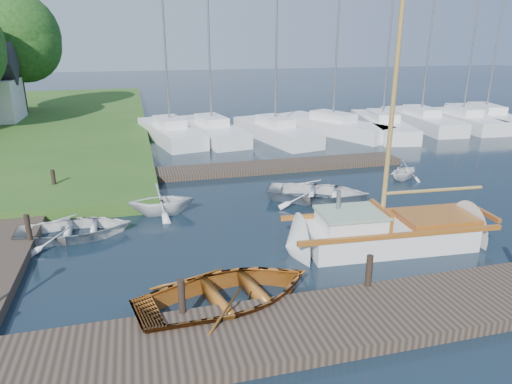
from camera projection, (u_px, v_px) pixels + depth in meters
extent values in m
plane|color=black|center=(256.00, 226.00, 15.44)|extent=(160.00, 160.00, 0.00)
cube|color=#32261E|center=(327.00, 323.00, 9.90)|extent=(18.00, 2.20, 0.30)
cube|color=#32261E|center=(10.00, 223.00, 15.28)|extent=(2.20, 18.00, 0.30)
cube|color=#32261E|center=(262.00, 167.00, 21.83)|extent=(14.00, 1.60, 0.30)
cube|color=#32261E|center=(334.00, 125.00, 32.47)|extent=(30.00, 1.60, 0.30)
cylinder|color=black|center=(182.00, 296.00, 9.91)|extent=(0.16, 0.16, 0.80)
cylinder|color=black|center=(369.00, 271.00, 11.00)|extent=(0.16, 0.16, 0.80)
cylinder|color=black|center=(28.00, 227.00, 13.52)|extent=(0.16, 0.16, 0.80)
cylinder|color=black|center=(54.00, 179.00, 18.09)|extent=(0.16, 0.16, 0.80)
cube|color=white|center=(386.00, 238.00, 13.92)|extent=(5.12, 2.33, 0.90)
cone|color=white|center=(475.00, 230.00, 14.47)|extent=(1.43, 2.04, 1.96)
cone|color=white|center=(293.00, 246.00, 13.38)|extent=(1.13, 2.02, 1.96)
cube|color=#883510|center=(374.00, 212.00, 14.63)|extent=(6.19, 0.54, 0.14)
cube|color=#883510|center=(403.00, 235.00, 12.88)|extent=(6.19, 0.54, 0.14)
cube|color=#883510|center=(488.00, 215.00, 14.37)|extent=(0.19, 1.11, 0.14)
cube|color=white|center=(351.00, 221.00, 13.49)|extent=(1.89, 1.52, 0.44)
cube|color=#98B196|center=(351.00, 213.00, 13.41)|extent=(2.00, 1.62, 0.08)
cube|color=#883510|center=(381.00, 216.00, 13.63)|extent=(0.21, 1.40, 0.60)
cylinder|color=slate|center=(338.00, 199.00, 13.53)|extent=(0.12, 0.12, 0.60)
cube|color=#883510|center=(436.00, 218.00, 14.03)|extent=(2.30, 1.64, 0.20)
cylinder|color=olive|center=(395.00, 82.00, 12.39)|extent=(0.14, 0.14, 8.40)
cylinder|color=olive|center=(434.00, 190.00, 13.71)|extent=(3.20, 0.31, 0.10)
imported|color=#883510|center=(228.00, 290.00, 10.62)|extent=(4.87, 3.92, 0.90)
imported|color=white|center=(74.00, 226.00, 14.46)|extent=(3.50, 2.52, 0.72)
imported|color=white|center=(161.00, 198.00, 16.26)|extent=(2.43, 2.12, 1.23)
imported|color=white|center=(318.00, 190.00, 17.72)|extent=(4.76, 4.27, 0.81)
imported|color=white|center=(405.00, 169.00, 20.38)|extent=(2.37, 2.26, 0.97)
cube|color=white|center=(170.00, 133.00, 28.24)|extent=(3.76, 7.94, 0.90)
cube|color=white|center=(170.00, 122.00, 28.01)|extent=(1.93, 2.91, 0.50)
cylinder|color=slate|center=(164.00, 34.00, 26.38)|extent=(0.12, 0.12, 10.71)
cube|color=white|center=(212.00, 131.00, 28.83)|extent=(3.50, 8.11, 0.90)
cube|color=white|center=(211.00, 120.00, 28.60)|extent=(1.85, 2.95, 0.50)
cylinder|color=slate|center=(209.00, 44.00, 27.15)|extent=(0.12, 0.12, 9.60)
cube|color=white|center=(275.00, 132.00, 28.53)|extent=(3.79, 8.08, 0.90)
cube|color=white|center=(275.00, 121.00, 28.31)|extent=(1.94, 2.96, 0.50)
cylinder|color=slate|center=(276.00, 33.00, 26.65)|extent=(0.12, 0.12, 10.85)
cube|color=white|center=(333.00, 127.00, 30.24)|extent=(5.44, 8.71, 0.90)
cube|color=white|center=(333.00, 116.00, 30.01)|extent=(2.48, 3.30, 0.50)
cylinder|color=slate|center=(338.00, 29.00, 28.28)|extent=(0.12, 0.12, 11.28)
cube|color=white|center=(382.00, 126.00, 30.54)|extent=(4.11, 8.98, 0.90)
cube|color=white|center=(383.00, 115.00, 30.32)|extent=(2.05, 3.29, 0.50)
cylinder|color=slate|center=(389.00, 48.00, 28.95)|extent=(0.12, 0.12, 9.03)
cube|color=white|center=(420.00, 121.00, 32.43)|extent=(2.93, 8.64, 0.90)
cube|color=white|center=(422.00, 111.00, 32.21)|extent=(1.65, 3.08, 0.50)
cylinder|color=slate|center=(429.00, 46.00, 30.81)|extent=(0.12, 0.12, 9.19)
cube|color=white|center=(462.00, 121.00, 32.38)|extent=(2.60, 7.44, 0.90)
cube|color=white|center=(463.00, 111.00, 32.16)|extent=(1.54, 2.64, 0.50)
cylinder|color=slate|center=(472.00, 49.00, 30.83)|extent=(0.12, 0.12, 8.81)
cube|color=white|center=(485.00, 117.00, 33.74)|extent=(4.07, 9.30, 0.90)
cube|color=white|center=(487.00, 108.00, 33.52)|extent=(2.04, 3.39, 0.50)
cylinder|color=slate|center=(499.00, 29.00, 31.77)|extent=(0.12, 0.12, 11.43)
cylinder|color=#332114|center=(22.00, 88.00, 35.58)|extent=(0.36, 0.36, 3.67)
sphere|color=#123D14|center=(14.00, 37.00, 34.37)|extent=(6.73, 6.73, 6.73)
sphere|color=#123D14|center=(22.00, 44.00, 34.38)|extent=(5.71, 5.71, 5.71)
sphere|color=#123D14|center=(8.00, 27.00, 34.41)|extent=(6.12, 6.12, 6.12)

